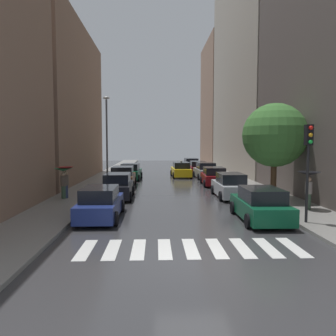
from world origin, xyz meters
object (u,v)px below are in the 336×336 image
pedestrian_near_tree (309,181)px  pedestrian_by_kerb (63,176)px  traffic_light_right_corner (308,151)px  lamp_post_left (107,134)px  parked_car_left_fourth (131,172)px  parked_car_left_nearest (101,204)px  parked_car_right_fifth (198,168)px  pedestrian_far_side (66,176)px  parked_car_left_second (118,187)px  parked_car_right_second (230,186)px  parked_car_right_nearest (260,205)px  parked_car_right_sixth (191,164)px  street_tree_right (275,135)px  parked_car_right_third (214,177)px  parked_car_left_third (123,177)px  taxi_midroad (181,170)px  parked_car_right_fourth (205,171)px

pedestrian_near_tree → pedestrian_by_kerb: size_ratio=1.04×
pedestrian_near_tree → traffic_light_right_corner: (-1.43, -2.81, 1.60)m
traffic_light_right_corner → lamp_post_left: (-11.00, 15.31, 1.23)m
parked_car_left_fourth → traffic_light_right_corner: 20.94m
parked_car_left_nearest → parked_car_right_fifth: bearing=-18.5°
parked_car_right_fifth → pedestrian_near_tree: pedestrian_near_tree is taller
pedestrian_near_tree → pedestrian_far_side: bearing=-115.2°
parked_car_left_second → parked_car_left_fourth: size_ratio=0.97×
parked_car_left_fourth → parked_car_right_second: size_ratio=1.00×
parked_car_left_nearest → traffic_light_right_corner: traffic_light_right_corner is taller
parked_car_left_fourth → parked_car_right_nearest: parked_car_left_fourth is taller
parked_car_right_sixth → pedestrian_near_tree: pedestrian_near_tree is taller
parked_car_right_nearest → street_tree_right: bearing=-25.2°
parked_car_left_fourth → parked_car_right_third: bearing=-119.1°
parked_car_left_nearest → parked_car_left_third: 11.57m
parked_car_left_third → parked_car_right_nearest: parked_car_left_third is taller
parked_car_left_fourth → parked_car_right_nearest: bearing=-154.4°
parked_car_right_second → traffic_light_right_corner: 8.14m
pedestrian_by_kerb → traffic_light_right_corner: bearing=86.0°
taxi_midroad → pedestrian_near_tree: 19.11m
parked_car_right_nearest → pedestrian_by_kerb: 12.23m
parked_car_right_third → pedestrian_near_tree: 11.57m
parked_car_right_nearest → parked_car_right_second: 6.55m
parked_car_left_nearest → parked_car_right_sixth: parked_car_right_sixth is taller
parked_car_left_second → pedestrian_near_tree: size_ratio=2.13×
parked_car_left_second → lamp_post_left: size_ratio=0.56×
parked_car_right_nearest → street_tree_right: size_ratio=0.74×
parked_car_left_third → pedestrian_near_tree: size_ratio=2.32×
parked_car_right_second → lamp_post_left: size_ratio=0.58×
parked_car_left_third → parked_car_left_nearest: bearing=179.9°
parked_car_right_fourth → pedestrian_far_side: bearing=136.4°
street_tree_right → pedestrian_near_tree: bearing=-78.6°
parked_car_right_sixth → street_tree_right: bearing=-176.2°
parked_car_right_fourth → traffic_light_right_corner: size_ratio=0.99×
traffic_light_right_corner → pedestrian_near_tree: bearing=63.0°
pedestrian_far_side → parked_car_left_second: bearing=30.9°
parked_car_right_third → parked_car_right_fourth: size_ratio=1.02×
parked_car_left_second → pedestrian_by_kerb: (-3.33, -0.79, 0.82)m
parked_car_right_third → pedestrian_near_tree: pedestrian_near_tree is taller
parked_car_left_second → parked_car_left_fourth: (0.00, 11.10, -0.01)m
parked_car_right_second → parked_car_right_sixth: size_ratio=0.94×
parked_car_right_nearest → parked_car_right_second: parked_car_right_second is taller
parked_car_left_third → taxi_midroad: bearing=-35.6°
parked_car_right_fifth → street_tree_right: (2.34, -18.68, 3.41)m
parked_car_right_fifth → pedestrian_by_kerb: pedestrian_by_kerb is taller
pedestrian_far_side → parked_car_left_nearest: bearing=-40.1°
parked_car_left_second → parked_car_left_third: 5.72m
taxi_midroad → lamp_post_left: 9.94m
parked_car_right_nearest → pedestrian_by_kerb: (-10.77, 5.73, 0.86)m
parked_car_left_fourth → parked_car_right_fourth: bearing=-80.5°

